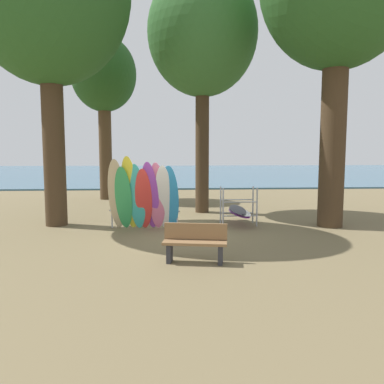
% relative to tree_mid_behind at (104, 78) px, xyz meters
% --- Properties ---
extents(ground_plane, '(80.00, 80.00, 0.00)m').
position_rel_tree_mid_behind_xyz_m(ground_plane, '(3.29, -8.35, -5.99)').
color(ground_plane, brown).
extents(lake_water, '(80.00, 36.00, 0.10)m').
position_rel_tree_mid_behind_xyz_m(lake_water, '(3.29, 22.37, -5.94)').
color(lake_water, '#38607A').
rests_on(lake_water, ground).
extents(tree_mid_behind, '(3.18, 3.18, 8.00)m').
position_rel_tree_mid_behind_xyz_m(tree_mid_behind, '(0.00, 0.00, 0.00)').
color(tree_mid_behind, '#4C3823').
rests_on(tree_mid_behind, ground).
extents(tree_far_left_back, '(4.20, 4.20, 9.34)m').
position_rel_tree_mid_behind_xyz_m(tree_far_left_back, '(4.47, -4.43, 0.87)').
color(tree_far_left_back, '#42301E').
rests_on(tree_far_left_back, ground).
extents(leaning_board_pile, '(2.25, 0.93, 2.30)m').
position_rel_tree_mid_behind_xyz_m(leaning_board_pile, '(2.36, -7.82, -4.95)').
color(leaning_board_pile, '#C6B289').
rests_on(leaning_board_pile, ground).
extents(board_storage_rack, '(1.15, 2.13, 1.25)m').
position_rel_tree_mid_behind_xyz_m(board_storage_rack, '(5.45, -7.16, -5.52)').
color(board_storage_rack, '#9EA0A5').
rests_on(board_storage_rack, ground).
extents(park_bench, '(1.45, 0.64, 0.85)m').
position_rel_tree_mid_behind_xyz_m(park_bench, '(3.71, -11.37, -5.54)').
color(park_bench, '#2D2D33').
rests_on(park_bench, ground).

